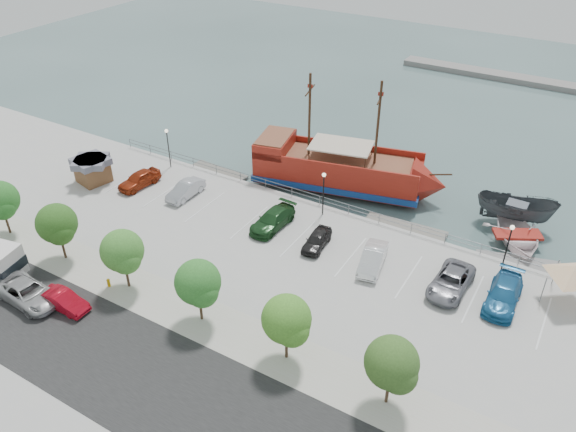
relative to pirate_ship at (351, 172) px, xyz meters
The scene contains 32 objects.
ground 13.54m from the pirate_ship, 88.30° to the right, with size 160.00×160.00×0.00m, color #3B5553.
street 29.40m from the pirate_ship, 89.23° to the right, with size 100.00×8.00×0.04m, color black.
sidewalk 23.40m from the pirate_ship, 89.03° to the right, with size 100.00×4.00×0.05m, color #AFA996.
seawall_railing 5.62m from the pirate_ship, 85.93° to the right, with size 50.00×0.06×1.00m.
far_shore 42.93m from the pirate_ship, 75.97° to the left, with size 40.00×3.00×0.80m, color gray.
pirate_ship is the anchor object (origin of this frame).
patrol_boat 15.71m from the pirate_ship, ahead, with size 2.63×7.00×2.71m, color #3E4245.
speedboat 16.57m from the pirate_ship, ahead, with size 4.80×6.72×1.39m, color white.
dock_west 14.22m from the pirate_ship, 162.77° to the right, with size 6.59×1.88×0.38m, color slate.
dock_mid 8.70m from the pirate_ship, 29.41° to the right, with size 7.39×2.11×0.42m, color slate.
dock_east 17.92m from the pirate_ship, 13.56° to the right, with size 6.74×1.93×0.39m, color gray.
shed 25.80m from the pirate_ship, 149.38° to the right, with size 3.71×3.71×2.54m.
canopy_tent 22.87m from the pirate_ship, 20.94° to the right, with size 5.03×5.03×3.67m.
street_van 31.06m from the pirate_ship, 114.18° to the right, with size 2.55×5.54×1.54m, color #A2A2A2.
street_sedan 29.23m from the pirate_ship, 109.80° to the right, with size 1.42×4.06×1.34m, color #AE091A.
fire_hydrant 25.76m from the pirate_ship, 110.16° to the right, with size 0.26×0.26×0.75m.
lamp_post_left 18.99m from the pirate_ship, 158.66° to the right, with size 0.36×0.36×4.28m.
lamp_post_mid 7.15m from the pirate_ship, 86.69° to the right, with size 0.36×0.36×4.28m.
lamp_post_right 17.88m from the pirate_ship, 22.76° to the right, with size 0.36×0.36×4.28m.
tree_a 31.87m from the pirate_ship, 132.46° to the right, with size 3.30×3.20×5.00m.
tree_b 27.64m from the pirate_ship, 121.65° to the right, with size 3.30×3.20×5.00m.
tree_c 24.71m from the pirate_ship, 107.64° to the right, with size 3.30×3.20×5.00m.
tree_d 23.56m from the pirate_ship, 91.11° to the right, with size 3.30×3.20×5.00m.
tree_e 24.45m from the pirate_ship, 74.41° to the right, with size 3.30×3.20×5.00m.
tree_f 27.18m from the pirate_ship, 59.99° to the right, with size 3.30×3.20×5.00m.
parked_car_a 21.00m from the pirate_ship, 146.68° to the right, with size 1.82×4.53×1.54m, color maroon.
parked_car_b 16.39m from the pirate_ship, 138.90° to the right, with size 1.53×4.39×1.45m, color #AEB0B7.
parked_car_d 11.20m from the pirate_ship, 102.59° to the right, with size 2.11×5.19×1.51m, color #1C461F.
parked_car_e 11.76m from the pirate_ship, 78.80° to the right, with size 1.58×3.92×1.33m, color black.
parked_car_f 13.78m from the pirate_ship, 57.63° to the right, with size 1.63×4.67×1.54m, color white.
parked_car_g 17.63m from the pirate_ship, 39.70° to the right, with size 2.47×5.36×1.49m, color slate.
parked_car_h 20.39m from the pirate_ship, 31.86° to the right, with size 2.22×5.46×1.58m, color #1D5F92.
Camera 1 is at (19.23, -32.13, 27.93)m, focal length 35.00 mm.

